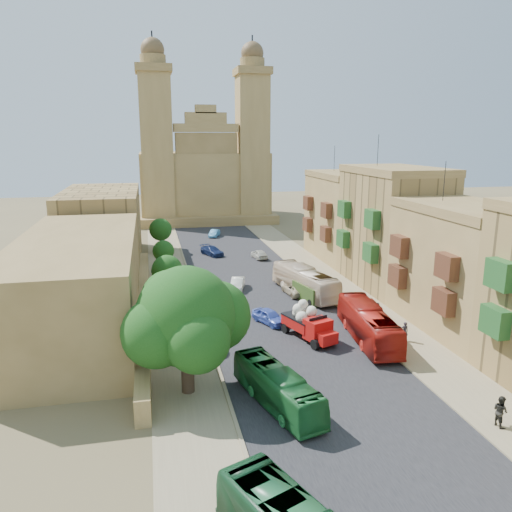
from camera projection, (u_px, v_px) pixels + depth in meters
name	position (u px, v px, depth m)	size (l,w,h in m)	color
ground	(340.00, 406.00, 32.36)	(260.00, 260.00, 0.00)	brown
road_surface	(249.00, 280.00, 60.90)	(14.00, 140.00, 0.01)	black
sidewalk_east	(323.00, 276.00, 62.84)	(5.00, 140.00, 0.01)	#877858
sidewalk_west	(170.00, 285.00, 58.95)	(5.00, 140.00, 0.01)	#877858
kerb_east	(304.00, 277.00, 62.32)	(0.25, 140.00, 0.12)	#877858
kerb_west	(192.00, 283.00, 59.45)	(0.25, 140.00, 0.12)	#877858
townhouse_b	(464.00, 267.00, 44.79)	(9.00, 14.00, 14.90)	olive
townhouse_c	(392.00, 227.00, 57.82)	(9.00, 14.00, 17.40)	#9A7B46
townhouse_d	(346.00, 216.00, 71.31)	(9.00, 14.00, 15.90)	olive
west_wall	(144.00, 307.00, 48.61)	(1.00, 40.00, 1.80)	olive
west_building_low	(79.00, 284.00, 44.82)	(10.00, 28.00, 8.40)	olive
west_building_mid	(103.00, 226.00, 69.37)	(10.00, 22.00, 10.00)	#9A7B46
church	(203.00, 174.00, 104.95)	(28.00, 22.50, 36.30)	olive
ficus_tree	(187.00, 320.00, 33.03)	(8.83, 8.13, 8.83)	#39291C
street_tree_a	(173.00, 309.00, 40.97)	(3.18, 3.18, 4.89)	#39291C
street_tree_b	(167.00, 271.00, 52.36)	(3.28, 3.28, 5.04)	#39291C
street_tree_c	(163.00, 251.00, 63.90)	(2.76, 2.76, 4.24)	#39291C
street_tree_d	(161.00, 230.00, 75.17)	(3.39, 3.39, 5.22)	#39291C
red_truck	(309.00, 323.00, 42.89)	(3.83, 6.00, 3.32)	#B9110E
olive_pickup	(310.00, 293.00, 53.09)	(2.87, 4.78, 1.84)	#36511E
bus_green_north	(277.00, 387.00, 32.20)	(2.10, 9.00, 2.51)	#1E682F
bus_red_east	(368.00, 324.00, 42.51)	(2.51, 10.72, 2.99)	#A21911
bus_cream_east	(305.00, 282.00, 54.98)	(2.58, 11.02, 3.07)	beige
car_blue_a	(269.00, 316.00, 46.65)	(1.60, 3.98, 1.36)	#415CC2
car_white_a	(237.00, 284.00, 57.22)	(1.37, 3.93, 1.29)	white
car_cream	(295.00, 289.00, 55.31)	(2.00, 4.33, 1.20)	tan
car_dkblue	(212.00, 251.00, 73.94)	(1.88, 4.61, 1.34)	#152350
car_white_b	(259.00, 254.00, 71.86)	(1.56, 3.87, 1.32)	beige
car_blue_b	(214.00, 233.00, 87.87)	(1.30, 3.74, 1.23)	#3E8ABE
pedestrian_a	(405.00, 331.00, 42.54)	(0.63, 0.41, 1.72)	#29262E
pedestrian_b	(500.00, 411.00, 29.90)	(0.95, 0.74, 1.95)	#282621
pedestrian_c	(377.00, 312.00, 47.11)	(1.09, 0.45, 1.86)	#2E2E2F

